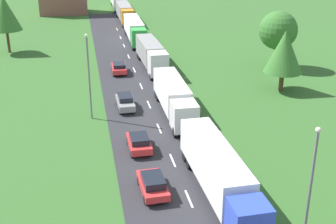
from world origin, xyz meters
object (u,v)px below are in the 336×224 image
object	(u,v)px
car_fifth	(119,68)
truck_lead	(219,172)
truck_fourth	(135,29)
car_fourth	(125,102)
tree_pine	(284,52)
tree_birch	(4,13)
tree_oak	(278,30)
truck_third	(151,54)
car_second	(153,184)
truck_second	(174,97)
lamppost_lead	(312,179)
car_third	(139,142)
truck_sixth	(117,0)
lamppost_second	(89,73)
truck_fifth	(125,12)

from	to	relation	value
car_fifth	truck_lead	bearing A→B (deg)	-82.10
truck_fourth	car_fourth	size ratio (longest dim) A/B	3.41
tree_pine	tree_birch	bearing A→B (deg)	144.31
tree_oak	truck_third	bearing A→B (deg)	170.18
car_second	car_fourth	world-z (taller)	car_fourth
truck_second	tree_pine	size ratio (longest dim) A/B	1.68
truck_third	tree_pine	world-z (taller)	tree_pine
truck_lead	truck_third	distance (m)	34.14
car_second	car_fourth	size ratio (longest dim) A/B	0.99
car_fifth	tree_oak	size ratio (longest dim) A/B	0.50
truck_fourth	lamppost_lead	bearing A→B (deg)	-85.89
car_third	tree_birch	xyz separation A→B (m)	(-15.99, 38.40, 5.50)
tree_birch	car_second	bearing A→B (deg)	-70.64
truck_sixth	tree_birch	world-z (taller)	tree_birch
lamppost_second	tree_pine	distance (m)	23.86
truck_second	lamppost_second	size ratio (longest dim) A/B	1.39
truck_lead	lamppost_second	distance (m)	19.41
car_third	lamppost_second	bearing A→B (deg)	115.23
tree_pine	tree_oak	bearing A→B (deg)	70.73
truck_second	car_second	bearing A→B (deg)	-107.43
car_second	truck_fourth	bearing A→B (deg)	84.49
tree_oak	tree_birch	xyz separation A→B (m)	(-38.78, 15.97, 0.95)
truck_sixth	car_third	world-z (taller)	truck_sixth
truck_second	truck_fifth	size ratio (longest dim) A/B	0.92
car_fourth	truck_second	bearing A→B (deg)	-26.92
tree_oak	truck_sixth	bearing A→B (deg)	108.11
truck_fourth	truck_sixth	world-z (taller)	truck_fourth
car_fourth	lamppost_lead	size ratio (longest dim) A/B	0.54
car_fourth	car_second	bearing A→B (deg)	-89.18
truck_fourth	tree_oak	bearing A→B (deg)	-48.17
truck_lead	car_third	bearing A→B (deg)	119.25
truck_fourth	tree_pine	size ratio (longest dim) A/B	1.94
truck_fifth	lamppost_lead	world-z (taller)	lamppost_lead
car_third	tree_pine	xyz separation A→B (m)	(19.47, 12.93, 4.11)
truck_lead	tree_birch	size ratio (longest dim) A/B	1.54
truck_fourth	car_second	size ratio (longest dim) A/B	3.45
car_fourth	tree_pine	xyz separation A→B (m)	(19.64, 2.54, 4.07)
truck_lead	lamppost_lead	xyz separation A→B (m)	(4.13, -5.90, 2.35)
truck_lead	car_fifth	bearing A→B (deg)	97.90
car_fourth	tree_birch	bearing A→B (deg)	119.46
car_fifth	lamppost_lead	size ratio (longest dim) A/B	0.51
truck_fourth	truck_sixth	size ratio (longest dim) A/B	1.06
car_fourth	lamppost_lead	world-z (taller)	lamppost_lead
truck_third	tree_pine	distance (m)	19.24
truck_lead	truck_fourth	bearing A→B (deg)	89.96
truck_fifth	car_second	size ratio (longest dim) A/B	3.22
tree_birch	car_third	bearing A→B (deg)	-67.39
truck_sixth	lamppost_second	bearing A→B (deg)	-97.34
truck_fifth	car_fourth	bearing A→B (deg)	-95.90
car_fifth	tree_oak	xyz separation A→B (m)	(22.43, -1.24, 4.55)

